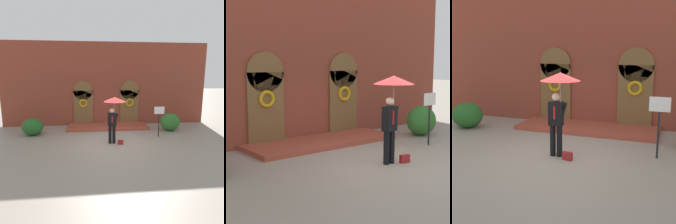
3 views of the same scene
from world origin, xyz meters
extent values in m
plane|color=gray|center=(0.00, 0.00, 0.00)|extent=(80.00, 80.00, 0.00)
cube|color=brown|center=(0.00, 4.20, 2.80)|extent=(14.00, 0.50, 5.60)
cube|color=brown|center=(-1.60, 3.91, 1.20)|extent=(1.30, 0.08, 2.40)
cylinder|color=brown|center=(-1.60, 3.91, 2.40)|extent=(1.30, 0.08, 1.30)
cube|color=brown|center=(1.60, 3.91, 1.20)|extent=(1.30, 0.08, 2.40)
cylinder|color=brown|center=(1.60, 3.91, 2.40)|extent=(1.30, 0.08, 1.30)
torus|color=#C69314|center=(-1.60, 3.84, 1.55)|extent=(0.56, 0.12, 0.56)
torus|color=#C69314|center=(1.60, 3.84, 1.55)|extent=(0.56, 0.12, 0.56)
cube|color=#98402E|center=(0.00, 3.05, 0.08)|extent=(5.20, 1.80, 0.16)
cylinder|color=black|center=(-0.13, -0.03, 0.45)|extent=(0.16, 0.16, 0.90)
cylinder|color=black|center=(0.07, -0.03, 0.45)|extent=(0.16, 0.16, 0.90)
cube|color=black|center=(-0.03, -0.03, 1.23)|extent=(0.43, 0.30, 0.66)
cube|color=#A51919|center=(-0.03, -0.16, 1.27)|extent=(0.06, 0.02, 0.36)
sphere|color=beige|center=(-0.03, -0.03, 1.69)|extent=(0.22, 0.22, 0.22)
cylinder|color=black|center=(0.19, -0.03, 1.33)|extent=(0.22, 0.09, 0.46)
cylinder|color=gray|center=(0.10, -0.03, 1.65)|extent=(0.02, 0.02, 0.98)
cone|color=red|center=(0.10, -0.03, 2.25)|extent=(1.10, 1.10, 0.22)
cone|color=white|center=(0.10, -0.03, 2.27)|extent=(0.61, 0.61, 0.20)
cube|color=maroon|center=(0.38, -0.23, 0.11)|extent=(0.30, 0.17, 0.22)
cylinder|color=black|center=(2.67, 0.76, 0.65)|extent=(0.06, 0.06, 1.30)
cube|color=white|center=(2.67, 0.76, 1.52)|extent=(0.56, 0.03, 0.40)
ellipsoid|color=#235B23|center=(-4.44, 1.86, 0.48)|extent=(1.17, 1.10, 0.97)
ellipsoid|color=#2D6B28|center=(3.81, 2.00, 0.55)|extent=(1.19, 0.99, 1.10)
camera|label=1|loc=(-1.01, -9.70, 3.42)|focal=32.00mm
camera|label=2|loc=(-7.20, -6.85, 2.73)|focal=60.00mm
camera|label=3|loc=(3.08, -7.87, 2.98)|focal=50.00mm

